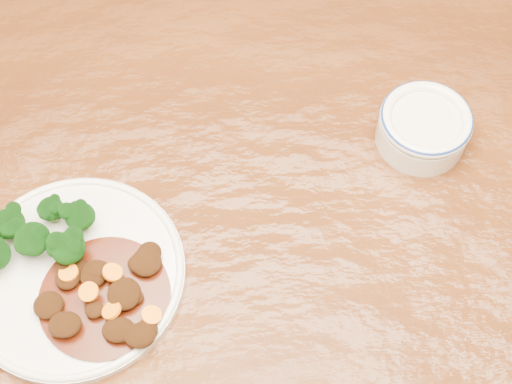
{
  "coord_description": "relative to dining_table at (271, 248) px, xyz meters",
  "views": [
    {
      "loc": [
        -0.03,
        -0.4,
        1.52
      ],
      "look_at": [
        -0.02,
        0.03,
        0.77
      ],
      "focal_mm": 50.0,
      "sensor_mm": 36.0,
      "label": 1
    }
  ],
  "objects": [
    {
      "name": "dip_bowl",
      "position": [
        0.2,
        0.11,
        0.11
      ],
      "size": [
        0.12,
        0.12,
        0.05
      ],
      "rotation": [
        0.0,
        0.0,
        -0.1
      ],
      "color": "silver",
      "rests_on": "dining_table"
    },
    {
      "name": "mince_stew",
      "position": [
        -0.19,
        -0.1,
        0.1
      ],
      "size": [
        0.15,
        0.15,
        0.03
      ],
      "color": "#441507",
      "rests_on": "dinner_plate"
    },
    {
      "name": "dining_table",
      "position": [
        0.0,
        0.0,
        0.0
      ],
      "size": [
        1.53,
        0.94,
        0.75
      ],
      "rotation": [
        0.0,
        0.0,
        0.03
      ],
      "color": "#53290E",
      "rests_on": "ground"
    },
    {
      "name": "dinner_plate",
      "position": [
        -0.23,
        -0.07,
        0.09
      ],
      "size": [
        0.26,
        0.26,
        0.02
      ],
      "rotation": [
        0.0,
        0.0,
        -0.08
      ],
      "color": "silver",
      "rests_on": "dining_table"
    },
    {
      "name": "broccoli_florets",
      "position": [
        -0.27,
        -0.03,
        0.12
      ],
      "size": [
        0.13,
        0.09,
        0.04
      ],
      "color": "#7F9D51",
      "rests_on": "dinner_plate"
    },
    {
      "name": "ground",
      "position": [
        0.0,
        0.0,
        -0.67
      ],
      "size": [
        4.0,
        4.0,
        0.0
      ],
      "primitive_type": "plane",
      "color": "#402310",
      "rests_on": "ground"
    }
  ]
}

